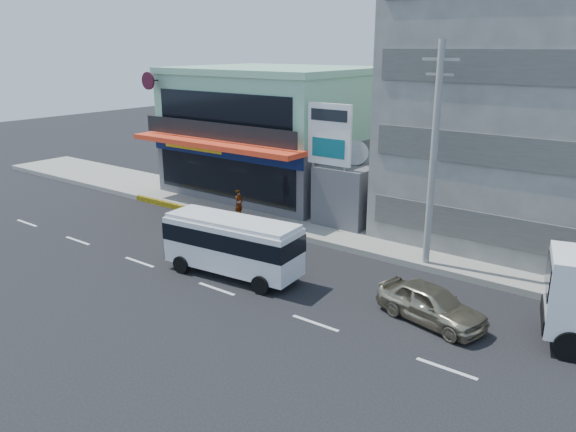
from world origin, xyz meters
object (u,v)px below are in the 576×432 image
Objects in this scene: shop_building at (274,135)px; satellite_dish at (354,163)px; utility_pole_near at (434,157)px; minibus at (232,242)px; billboard at (329,142)px; sedan at (431,304)px; motorcycle_rider at (239,215)px.

shop_building reaches higher than satellite_dish.
utility_pole_near is 1.56× the size of minibus.
billboard reaches higher than sedan.
utility_pole_near is 2.38× the size of sedan.
motorcycle_rider reaches higher than sedan.
utility_pole_near reaches higher than billboard.
utility_pole_near reaches higher than minibus.
motorcycle_rider is at bearing -138.86° from satellite_dish.
sedan is at bearing 7.58° from minibus.
shop_building is 2.96× the size of sedan.
satellite_dish reaches higher than sedan.
shop_building is at bearing 114.07° from motorcycle_rider.
sedan is 1.96× the size of motorcycle_rider.
minibus is at bearing -89.45° from billboard.
utility_pole_near is at bearing 3.18° from motorcycle_rider.
utility_pole_near is at bearing 42.55° from minibus.
shop_building is 1.80× the size of billboard.
sedan is at bearing -17.54° from motorcycle_rider.
satellite_dish is 12.10m from sedan.
sedan is (8.71, 1.16, -0.85)m from minibus.
shop_building reaches higher than sedan.
minibus is 8.83m from sedan.
satellite_dish is at bearing 87.43° from minibus.
minibus is 3.01× the size of motorcycle_rider.
billboard is at bearing -105.52° from satellite_dish.
satellite_dish is at bearing 41.14° from motorcycle_rider.
billboard is 6.49m from motorcycle_rider.
shop_building reaches higher than motorcycle_rider.
shop_building is at bearing 147.68° from billboard.
minibus is at bearing -50.42° from motorcycle_rider.
motorcycle_rider is at bearing -65.93° from shop_building.
sedan is (8.29, -8.34, -2.86)m from satellite_dish.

